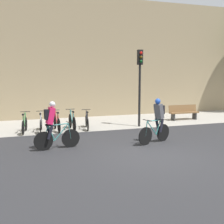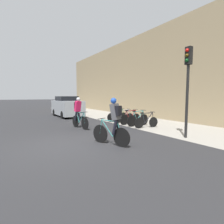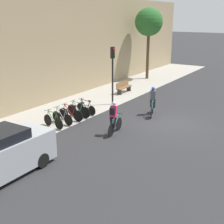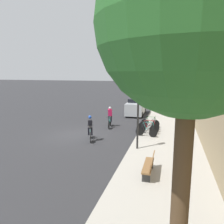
{
  "view_description": "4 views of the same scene",
  "coord_description": "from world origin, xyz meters",
  "views": [
    {
      "loc": [
        -4.21,
        -8.43,
        2.82
      ],
      "look_at": [
        -0.79,
        2.02,
        1.28
      ],
      "focal_mm": 45.0,
      "sensor_mm": 36.0,
      "label": 1
    },
    {
      "loc": [
        6.43,
        -1.93,
        1.86
      ],
      "look_at": [
        -2.83,
        3.95,
        0.86
      ],
      "focal_mm": 28.0,
      "sensor_mm": 36.0,
      "label": 2
    },
    {
      "loc": [
        -16.13,
        -6.35,
        6.01
      ],
      "look_at": [
        -2.39,
        2.44,
        0.92
      ],
      "focal_mm": 50.0,
      "sensor_mm": 36.0,
      "label": 3
    },
    {
      "loc": [
        14.72,
        6.96,
        4.74
      ],
      "look_at": [
        -2.27,
        2.26,
        1.5
      ],
      "focal_mm": 35.0,
      "sensor_mm": 36.0,
      "label": 4
    }
  ],
  "objects": [
    {
      "name": "building_facade",
      "position": [
        0.0,
        9.3,
        3.74
      ],
      "size": [
        44.0,
        0.6,
        7.48
      ],
      "primitive_type": "cube",
      "color": "#9E8966",
      "rests_on": "ground"
    },
    {
      "name": "parked_bike_3",
      "position": [
        -1.83,
        5.23,
        0.42
      ],
      "size": [
        0.46,
        1.72,
        0.99
      ],
      "color": "black",
      "rests_on": "ground"
    },
    {
      "name": "kerb_strip",
      "position": [
        0.0,
        6.75,
        0.0
      ],
      "size": [
        44.0,
        4.5,
        0.01
      ],
      "primitive_type": "cube",
      "color": "#A39E93",
      "rests_on": "ground"
    },
    {
      "name": "street_tree_0",
      "position": [
        11.45,
        7.16,
        5.34
      ],
      "size": [
        2.64,
        2.64,
        6.72
      ],
      "color": "#4C3823",
      "rests_on": "ground"
    },
    {
      "name": "parked_bike_2",
      "position": [
        -2.58,
        5.23,
        0.41
      ],
      "size": [
        0.46,
        1.75,
        0.98
      ],
      "color": "black",
      "rests_on": "ground"
    },
    {
      "name": "parked_car",
      "position": [
        -9.24,
        3.14,
        0.9
      ],
      "size": [
        4.3,
        1.84,
        1.85
      ],
      "color": "#9EA3A8",
      "rests_on": "ground"
    },
    {
      "name": "ground",
      "position": [
        0.0,
        0.0,
        0.0
      ],
      "size": [
        200.0,
        200.0,
        0.0
      ],
      "primitive_type": "plane",
      "color": "#2B2B2D"
    },
    {
      "name": "traffic_light_pole",
      "position": [
        1.69,
        4.99,
        2.74
      ],
      "size": [
        0.26,
        0.3,
        3.98
      ],
      "color": "black",
      "rests_on": "ground"
    },
    {
      "name": "cyclist_pink",
      "position": [
        -3.14,
        1.83,
        0.95
      ],
      "size": [
        1.73,
        0.52,
        1.79
      ],
      "color": "black",
      "rests_on": "ground"
    },
    {
      "name": "parked_bike_4",
      "position": [
        -1.08,
        5.23,
        0.38
      ],
      "size": [
        0.46,
        1.62,
        0.94
      ],
      "color": "black",
      "rests_on": "ground"
    },
    {
      "name": "bench",
      "position": [
        5.07,
        6.09,
        0.48
      ],
      "size": [
        1.85,
        0.44,
        0.89
      ],
      "color": "brown",
      "rests_on": "ground"
    },
    {
      "name": "parked_bike_0",
      "position": [
        -4.09,
        5.23,
        0.39
      ],
      "size": [
        0.46,
        1.62,
        0.96
      ],
      "color": "black",
      "rests_on": "ground"
    },
    {
      "name": "cyclist_grey",
      "position": [
        1.0,
        1.59,
        0.95
      ],
      "size": [
        1.65,
        0.7,
        1.8
      ],
      "color": "black",
      "rests_on": "ground"
    },
    {
      "name": "parked_bike_1",
      "position": [
        -3.34,
        5.23,
        0.39
      ],
      "size": [
        0.46,
        1.66,
        0.96
      ],
      "color": "black",
      "rests_on": "ground"
    }
  ]
}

